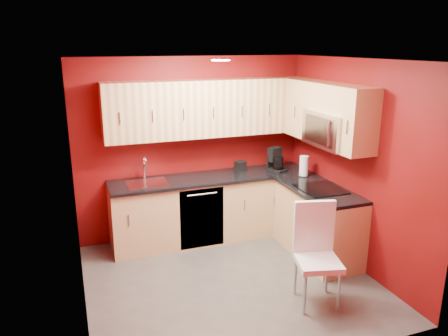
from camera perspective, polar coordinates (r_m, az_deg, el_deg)
floor at (r=5.24m, az=0.76°, el=-14.52°), size 3.20×3.20×0.00m
ceiling at (r=4.52m, az=0.87°, el=13.96°), size 3.20×3.20×0.00m
wall_back at (r=6.11m, az=-4.20°, el=2.59°), size 3.20×0.00×3.20m
wall_front at (r=3.46m, az=9.77°, el=-8.31°), size 3.20×0.00×3.20m
wall_left at (r=4.45m, az=-18.87°, el=-3.39°), size 0.00×3.00×3.00m
wall_right at (r=5.49m, az=16.63°, el=0.41°), size 0.00×3.00×3.00m
base_cabinets_back at (r=6.13m, az=-1.47°, el=-5.30°), size 2.80×0.60×0.87m
base_cabinets_right at (r=5.78m, az=12.11°, el=-7.04°), size 0.60×1.30×0.87m
countertop_back at (r=5.97m, az=-1.45°, el=-1.28°), size 2.80×0.63×0.04m
countertop_right at (r=5.60m, az=12.32°, el=-2.83°), size 0.63×1.27×0.04m
upper_cabinets_back at (r=5.89m, az=-1.96°, el=7.83°), size 2.80×0.35×0.75m
upper_cabinets_right at (r=5.61m, az=13.03°, el=7.67°), size 0.35×1.55×0.75m
microwave at (r=5.44m, az=13.98°, el=4.91°), size 0.42×0.76×0.42m
cooktop at (r=5.56m, az=12.49°, el=-2.70°), size 0.50×0.55×0.01m
sink at (r=5.76m, az=-10.03°, el=-1.60°), size 0.52×0.42×0.35m
dishwasher_front at (r=5.80m, az=-2.90°, el=-6.58°), size 0.60×0.02×0.82m
downlight at (r=4.80m, az=-0.44°, el=13.90°), size 0.20×0.20×0.01m
coffee_maker at (r=6.22m, az=7.05°, el=1.09°), size 0.28×0.32×0.33m
napkin_holder at (r=6.20m, az=2.15°, el=0.26°), size 0.17×0.17×0.14m
paper_towel at (r=6.03m, az=10.40°, el=0.24°), size 0.19×0.19×0.28m
dining_chair at (r=4.69m, az=12.20°, el=-11.26°), size 0.54×0.55×1.08m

